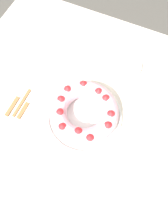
{
  "coord_description": "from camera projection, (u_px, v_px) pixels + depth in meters",
  "views": [
    {
      "loc": [
        0.15,
        -0.3,
        1.61
      ],
      "look_at": [
        0.01,
        0.02,
        0.78
      ],
      "focal_mm": 35.0,
      "sensor_mm": 36.0,
      "label": 1
    }
  ],
  "objects": [
    {
      "name": "bundt_cake",
      "position": [
        84.0,
        112.0,
        0.89
      ],
      "size": [
        0.28,
        0.28,
        0.08
      ],
      "color": "#E09EAD",
      "rests_on": "serving_dish"
    },
    {
      "name": "side_bowl",
      "position": [
        123.0,
        66.0,
        1.03
      ],
      "size": [
        0.17,
        0.17,
        0.03
      ],
      "primitive_type": "cylinder",
      "color": "white",
      "rests_on": "dining_table"
    },
    {
      "name": "fork",
      "position": [
        27.0,
        94.0,
        0.99
      ],
      "size": [
        0.02,
        0.2,
        0.01
      ],
      "rotation": [
        0.0,
        0.0,
        0.06
      ],
      "color": "#936038",
      "rests_on": "dining_table"
    },
    {
      "name": "ground_plane",
      "position": [
        82.0,
        154.0,
        1.61
      ],
      "size": [
        8.0,
        8.0,
        0.0
      ],
      "primitive_type": "plane",
      "color": "#4C4742"
    },
    {
      "name": "napkin",
      "position": [
        153.0,
        138.0,
        0.91
      ],
      "size": [
        0.18,
        0.14,
        0.0
      ],
      "primitive_type": "cube",
      "rotation": [
        0.0,
        0.0,
        -0.1
      ],
      "color": "beige",
      "rests_on": "dining_table"
    },
    {
      "name": "dining_table",
      "position": [
        80.0,
        125.0,
        1.02
      ],
      "size": [
        1.26,
        1.21,
        0.73
      ],
      "color": "beige",
      "rests_on": "ground_plane"
    },
    {
      "name": "serving_dish",
      "position": [
        84.0,
        116.0,
        0.94
      ],
      "size": [
        0.32,
        0.32,
        0.02
      ],
      "color": "white",
      "rests_on": "dining_table"
    },
    {
      "name": "serving_knife",
      "position": [
        18.0,
        98.0,
        0.98
      ],
      "size": [
        0.02,
        0.22,
        0.01
      ],
      "rotation": [
        0.0,
        0.0,
        -0.09
      ],
      "color": "#936038",
      "rests_on": "dining_table"
    },
    {
      "name": "cake_knife",
      "position": [
        27.0,
        103.0,
        0.97
      ],
      "size": [
        0.02,
        0.18,
        0.01
      ],
      "rotation": [
        0.0,
        0.0,
        -0.02
      ],
      "color": "#936038",
      "rests_on": "dining_table"
    }
  ]
}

